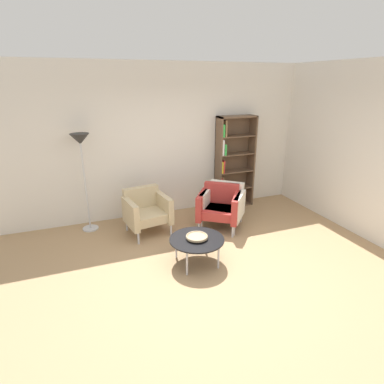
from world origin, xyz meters
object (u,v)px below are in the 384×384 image
decorative_bowl (197,237)px  armchair_corner_red (219,206)px  coffee_table_low (197,241)px  bookshelf_tall (232,162)px  floor_lamp_torchiere (81,151)px  armchair_by_bookshelf (146,210)px  armchair_spare_guest (223,204)px

decorative_bowl → armchair_corner_red: size_ratio=0.34×
coffee_table_low → armchair_corner_red: 1.29m
decorative_bowl → armchair_corner_red: armchair_corner_red is taller
bookshelf_tall → floor_lamp_torchiere: (-2.94, -0.15, 0.49)m
bookshelf_tall → armchair_by_bookshelf: bookshelf_tall is taller
coffee_table_low → decorative_bowl: size_ratio=2.50×
decorative_bowl → floor_lamp_torchiere: (-1.40, 1.73, 1.01)m
decorative_bowl → armchair_spare_guest: armchair_spare_guest is taller
bookshelf_tall → floor_lamp_torchiere: bearing=-177.0°
decorative_bowl → armchair_by_bookshelf: armchair_by_bookshelf is taller
armchair_by_bookshelf → armchair_corner_red: (1.29, -0.28, 0.00)m
bookshelf_tall → armchair_corner_red: bearing=-128.2°
armchair_spare_guest → decorative_bowl: bearing=-90.8°
armchair_corner_red → coffee_table_low: bearing=-95.1°
decorative_bowl → armchair_corner_red: (0.83, 0.99, -0.02)m
armchair_by_bookshelf → floor_lamp_torchiere: 1.48m
armchair_by_bookshelf → armchair_corner_red: 1.31m
floor_lamp_torchiere → coffee_table_low: bearing=-51.1°
armchair_corner_red → armchair_by_bookshelf: bearing=-157.2°
armchair_corner_red → bookshelf_tall: bearing=86.8°
bookshelf_tall → armchair_corner_red: bookshelf_tall is taller
decorative_bowl → armchair_spare_guest: (0.94, 1.05, -0.02)m
coffee_table_low → decorative_bowl: (-0.00, 0.00, 0.06)m
decorative_bowl → bookshelf_tall: bearing=50.8°
bookshelf_tall → decorative_bowl: bearing=-129.2°
armchair_spare_guest → floor_lamp_torchiere: (-2.34, 0.68, 1.03)m
coffee_table_low → armchair_corner_red: armchair_corner_red is taller
coffee_table_low → armchair_spare_guest: (0.94, 1.05, 0.04)m
coffee_table_low → armchair_by_bookshelf: 1.35m
armchair_spare_guest → armchair_corner_red: bearing=-110.5°
armchair_corner_red → floor_lamp_torchiere: bearing=-163.5°
bookshelf_tall → coffee_table_low: 2.50m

